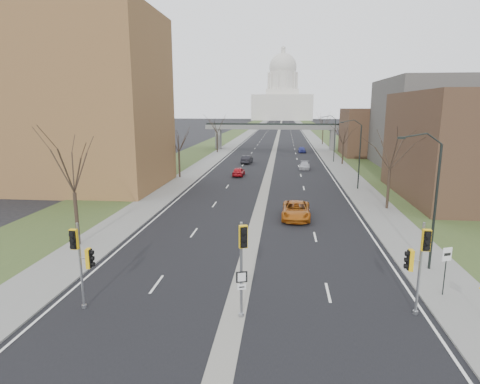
% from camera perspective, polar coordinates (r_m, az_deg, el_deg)
% --- Properties ---
extents(ground, '(700.00, 700.00, 0.00)m').
position_cam_1_polar(ground, '(22.11, -0.53, -15.80)').
color(ground, black).
rests_on(ground, ground).
extents(road_surface, '(20.00, 600.00, 0.01)m').
position_cam_1_polar(road_surface, '(169.75, 5.53, 8.45)').
color(road_surface, black).
rests_on(road_surface, ground).
extents(median_strip, '(1.20, 600.00, 0.02)m').
position_cam_1_polar(median_strip, '(169.75, 5.53, 8.45)').
color(median_strip, gray).
rests_on(median_strip, ground).
extents(sidewalk_right, '(4.00, 600.00, 0.12)m').
position_cam_1_polar(sidewalk_right, '(170.01, 9.62, 8.36)').
color(sidewalk_right, gray).
rests_on(sidewalk_right, ground).
extents(sidewalk_left, '(4.00, 600.00, 0.12)m').
position_cam_1_polar(sidewalk_left, '(170.33, 1.44, 8.53)').
color(sidewalk_left, gray).
rests_on(sidewalk_left, ground).
extents(grass_verge_right, '(8.00, 600.00, 0.10)m').
position_cam_1_polar(grass_verge_right, '(170.45, 11.65, 8.29)').
color(grass_verge_right, '#2C431F').
rests_on(grass_verge_right, ground).
extents(grass_verge_left, '(8.00, 600.00, 0.10)m').
position_cam_1_polar(grass_verge_left, '(170.94, -0.58, 8.54)').
color(grass_verge_left, '#2C431F').
rests_on(grass_verge_left, ground).
extents(apartment_building, '(25.00, 16.00, 22.00)m').
position_cam_1_polar(apartment_building, '(56.97, -24.08, 11.67)').
color(apartment_building, brown).
rests_on(apartment_building, ground).
extents(commercial_block_near, '(16.00, 20.00, 12.00)m').
position_cam_1_polar(commercial_block_near, '(52.31, 30.87, 5.58)').
color(commercial_block_near, '#4F3924').
rests_on(commercial_block_near, ground).
extents(commercial_block_mid, '(18.00, 22.00, 15.00)m').
position_cam_1_polar(commercial_block_mid, '(75.95, 26.34, 8.64)').
color(commercial_block_mid, '#514F4A').
rests_on(commercial_block_mid, ground).
extents(commercial_block_far, '(14.00, 14.00, 10.00)m').
position_cam_1_polar(commercial_block_far, '(91.71, 18.83, 8.04)').
color(commercial_block_far, '#4F3924').
rests_on(commercial_block_far, ground).
extents(pedestrian_bridge, '(34.00, 3.00, 6.45)m').
position_cam_1_polar(pedestrian_bridge, '(99.60, 4.97, 8.80)').
color(pedestrian_bridge, slate).
rests_on(pedestrian_bridge, ground).
extents(capitol, '(48.00, 42.00, 55.75)m').
position_cam_1_polar(capitol, '(339.53, 6.03, 13.32)').
color(capitol, silver).
rests_on(capitol, ground).
extents(streetlight_near, '(2.61, 0.20, 8.70)m').
position_cam_1_polar(streetlight_near, '(27.06, 24.93, 3.76)').
color(streetlight_near, black).
rests_on(streetlight_near, sidewalk_right).
extents(streetlight_mid, '(2.61, 0.20, 8.70)m').
position_cam_1_polar(streetlight_mid, '(52.25, 15.94, 7.85)').
color(streetlight_mid, black).
rests_on(streetlight_mid, sidewalk_right).
extents(streetlight_far, '(2.61, 0.20, 8.70)m').
position_cam_1_polar(streetlight_far, '(77.98, 12.80, 9.23)').
color(streetlight_far, black).
rests_on(streetlight_far, sidewalk_right).
extents(tree_left_a, '(7.20, 7.20, 9.40)m').
position_cam_1_polar(tree_left_a, '(31.63, -22.85, 4.38)').
color(tree_left_a, '#382B21').
rests_on(tree_left_a, sidewalk_left).
extents(tree_left_b, '(6.75, 6.75, 8.81)m').
position_cam_1_polar(tree_left_b, '(59.57, -8.75, 7.92)').
color(tree_left_b, '#382B21').
rests_on(tree_left_b, sidewalk_left).
extents(tree_left_c, '(7.65, 7.65, 9.99)m').
position_cam_1_polar(tree_left_c, '(92.75, -3.30, 9.95)').
color(tree_left_c, '#382B21').
rests_on(tree_left_c, sidewalk_left).
extents(tree_right_a, '(7.20, 7.20, 9.40)m').
position_cam_1_polar(tree_right_a, '(42.93, 20.76, 6.31)').
color(tree_right_a, '#382B21').
rests_on(tree_right_a, sidewalk_right).
extents(tree_right_b, '(6.30, 6.30, 8.22)m').
position_cam_1_polar(tree_right_b, '(75.31, 14.55, 8.19)').
color(tree_right_b, '#382B21').
rests_on(tree_right_b, sidewalk_right).
extents(tree_right_c, '(7.65, 7.65, 9.99)m').
position_cam_1_polar(tree_right_c, '(114.96, 11.77, 10.11)').
color(tree_right_c, '#382B21').
rests_on(tree_right_c, sidewalk_right).
extents(signal_pole_left, '(0.81, 0.85, 4.64)m').
position_cam_1_polar(signal_pole_left, '(21.94, -21.63, -8.24)').
color(signal_pole_left, gray).
rests_on(signal_pole_left, ground).
extents(signal_pole_median, '(0.66, 0.83, 4.93)m').
position_cam_1_polar(signal_pole_median, '(19.37, 0.34, -8.78)').
color(signal_pole_median, gray).
rests_on(signal_pole_median, ground).
extents(signal_pole_right, '(0.85, 0.85, 4.85)m').
position_cam_1_polar(signal_pole_right, '(21.64, 24.04, -8.34)').
color(signal_pole_right, gray).
rests_on(signal_pole_right, ground).
extents(speed_limit_sign, '(0.56, 0.26, 2.76)m').
position_cam_1_polar(speed_limit_sign, '(24.84, 27.25, -8.90)').
color(speed_limit_sign, black).
rests_on(speed_limit_sign, sidewalk_right).
extents(car_left_near, '(1.72, 4.04, 1.36)m').
position_cam_1_polar(car_left_near, '(61.14, -0.19, 2.93)').
color(car_left_near, '#B2141D').
rests_on(car_left_near, ground).
extents(car_left_far, '(1.99, 4.60, 1.47)m').
position_cam_1_polar(car_left_far, '(75.04, 1.00, 4.65)').
color(car_left_far, black).
rests_on(car_left_far, ground).
extents(car_right_near, '(2.76, 5.71, 1.57)m').
position_cam_1_polar(car_right_near, '(38.14, 7.97, -2.59)').
color(car_right_near, '#A75411').
rests_on(car_right_near, ground).
extents(car_right_mid, '(2.04, 4.38, 1.24)m').
position_cam_1_polar(car_right_mid, '(68.77, 9.17, 3.73)').
color(car_right_mid, '#A8A8B0').
rests_on(car_right_mid, ground).
extents(car_right_far, '(1.67, 4.07, 1.38)m').
position_cam_1_polar(car_right_far, '(94.26, 8.80, 5.99)').
color(car_right_far, navy).
rests_on(car_right_far, ground).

